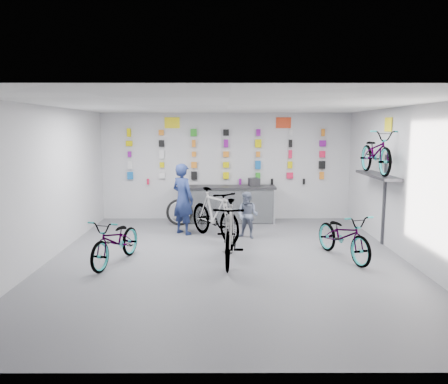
{
  "coord_description": "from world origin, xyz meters",
  "views": [
    {
      "loc": [
        -0.09,
        -8.3,
        2.57
      ],
      "look_at": [
        -0.06,
        1.4,
        1.15
      ],
      "focal_mm": 35.0,
      "sensor_mm": 36.0,
      "label": 1
    }
  ],
  "objects_px": {
    "clerk": "(183,199)",
    "customer": "(248,215)",
    "counter": "(226,205)",
    "bike_service": "(215,214)",
    "bike_left": "(116,241)",
    "bike_right": "(344,235)",
    "bike_center": "(230,232)"
  },
  "relations": [
    {
      "from": "bike_center",
      "to": "clerk",
      "type": "relative_size",
      "value": 1.14
    },
    {
      "from": "bike_service",
      "to": "bike_left",
      "type": "bearing_deg",
      "value": -168.13
    },
    {
      "from": "clerk",
      "to": "customer",
      "type": "bearing_deg",
      "value": -155.82
    },
    {
      "from": "counter",
      "to": "bike_left",
      "type": "height_order",
      "value": "counter"
    },
    {
      "from": "customer",
      "to": "bike_left",
      "type": "bearing_deg",
      "value": -116.42
    },
    {
      "from": "clerk",
      "to": "bike_left",
      "type": "bearing_deg",
      "value": 105.64
    },
    {
      "from": "bike_left",
      "to": "customer",
      "type": "distance_m",
      "value": 3.26
    },
    {
      "from": "bike_service",
      "to": "clerk",
      "type": "distance_m",
      "value": 0.97
    },
    {
      "from": "counter",
      "to": "clerk",
      "type": "distance_m",
      "value": 1.77
    },
    {
      "from": "counter",
      "to": "customer",
      "type": "bearing_deg",
      "value": -74.7
    },
    {
      "from": "customer",
      "to": "counter",
      "type": "bearing_deg",
      "value": 132.26
    },
    {
      "from": "bike_right",
      "to": "clerk",
      "type": "distance_m",
      "value": 3.97
    },
    {
      "from": "bike_left",
      "to": "bike_service",
      "type": "bearing_deg",
      "value": 61.15
    },
    {
      "from": "bike_right",
      "to": "customer",
      "type": "xyz_separation_m",
      "value": [
        -1.81,
        1.63,
        0.08
      ]
    },
    {
      "from": "bike_left",
      "to": "counter",
      "type": "bearing_deg",
      "value": 76.05
    },
    {
      "from": "counter",
      "to": "bike_left",
      "type": "xyz_separation_m",
      "value": [
        -2.12,
        -3.75,
        -0.04
      ]
    },
    {
      "from": "counter",
      "to": "bike_center",
      "type": "height_order",
      "value": "bike_center"
    },
    {
      "from": "bike_service",
      "to": "clerk",
      "type": "xyz_separation_m",
      "value": [
        -0.78,
        0.5,
        0.27
      ]
    },
    {
      "from": "customer",
      "to": "bike_right",
      "type": "bearing_deg",
      "value": -14.94
    },
    {
      "from": "counter",
      "to": "bike_center",
      "type": "relative_size",
      "value": 1.36
    },
    {
      "from": "bike_center",
      "to": "bike_right",
      "type": "relative_size",
      "value": 1.12
    },
    {
      "from": "bike_center",
      "to": "counter",
      "type": "bearing_deg",
      "value": 95.21
    },
    {
      "from": "counter",
      "to": "clerk",
      "type": "height_order",
      "value": "clerk"
    },
    {
      "from": "bike_center",
      "to": "bike_service",
      "type": "xyz_separation_m",
      "value": [
        -0.33,
        1.81,
        -0.0
      ]
    },
    {
      "from": "bike_left",
      "to": "bike_service",
      "type": "distance_m",
      "value": 2.63
    },
    {
      "from": "bike_center",
      "to": "bike_right",
      "type": "xyz_separation_m",
      "value": [
        2.26,
        0.25,
        -0.13
      ]
    },
    {
      "from": "bike_center",
      "to": "clerk",
      "type": "distance_m",
      "value": 2.58
    },
    {
      "from": "bike_left",
      "to": "bike_service",
      "type": "height_order",
      "value": "bike_service"
    },
    {
      "from": "clerk",
      "to": "customer",
      "type": "xyz_separation_m",
      "value": [
        1.55,
        -0.43,
        -0.32
      ]
    },
    {
      "from": "counter",
      "to": "bike_service",
      "type": "bearing_deg",
      "value": -98.56
    },
    {
      "from": "counter",
      "to": "customer",
      "type": "distance_m",
      "value": 1.87
    },
    {
      "from": "bike_right",
      "to": "bike_left",
      "type": "bearing_deg",
      "value": 165.85
    }
  ]
}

